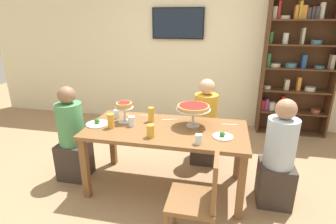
% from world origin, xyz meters
% --- Properties ---
extents(ground_plane, '(12.00, 12.00, 0.00)m').
position_xyz_m(ground_plane, '(0.00, 0.00, 0.00)').
color(ground_plane, '#9E7A56').
extents(rear_partition, '(8.00, 0.12, 2.80)m').
position_xyz_m(rear_partition, '(0.00, 2.20, 1.40)').
color(rear_partition, beige).
rests_on(rear_partition, ground_plane).
extents(dining_table, '(1.73, 0.84, 0.74)m').
position_xyz_m(dining_table, '(0.00, 0.00, 0.65)').
color(dining_table, brown).
rests_on(dining_table, ground_plane).
extents(bookshelf, '(1.10, 0.30, 2.21)m').
position_xyz_m(bookshelf, '(1.72, 2.01, 1.16)').
color(bookshelf, '#4C2D19').
rests_on(bookshelf, ground_plane).
extents(television, '(0.89, 0.05, 0.52)m').
position_xyz_m(television, '(-0.26, 2.11, 1.79)').
color(television, black).
extents(diner_far_right, '(0.34, 0.34, 1.15)m').
position_xyz_m(diner_far_right, '(0.38, 0.70, 0.49)').
color(diner_far_right, '#382D28').
rests_on(diner_far_right, ground_plane).
extents(diner_head_west, '(0.34, 0.34, 1.15)m').
position_xyz_m(diner_head_west, '(-1.14, -0.02, 0.49)').
color(diner_head_west, '#382D28').
rests_on(diner_head_west, ground_plane).
extents(diner_head_east, '(0.34, 0.34, 1.15)m').
position_xyz_m(diner_head_east, '(1.17, -0.03, 0.49)').
color(diner_head_east, '#382D28').
rests_on(diner_head_east, ground_plane).
extents(chair_near_right, '(0.40, 0.40, 0.87)m').
position_xyz_m(chair_near_right, '(0.46, -0.75, 0.49)').
color(chair_near_right, brown).
rests_on(chair_near_right, ground_plane).
extents(deep_dish_pizza_stand, '(0.37, 0.37, 0.24)m').
position_xyz_m(deep_dish_pizza_stand, '(0.28, 0.12, 0.94)').
color(deep_dish_pizza_stand, silver).
rests_on(deep_dish_pizza_stand, dining_table).
extents(personal_pizza_stand, '(0.21, 0.21, 0.24)m').
position_xyz_m(personal_pizza_stand, '(-0.50, 0.07, 0.91)').
color(personal_pizza_stand, silver).
rests_on(personal_pizza_stand, dining_table).
extents(salad_plate_near_diner, '(0.26, 0.26, 0.07)m').
position_xyz_m(salad_plate_near_diner, '(-0.77, -0.06, 0.76)').
color(salad_plate_near_diner, white).
rests_on(salad_plate_near_diner, dining_table).
extents(salad_plate_far_diner, '(0.20, 0.20, 0.07)m').
position_xyz_m(salad_plate_far_diner, '(0.61, -0.12, 0.76)').
color(salad_plate_far_diner, white).
rests_on(salad_plate_far_diner, dining_table).
extents(beer_glass_amber_tall, '(0.07, 0.07, 0.17)m').
position_xyz_m(beer_glass_amber_tall, '(-0.21, 0.16, 0.82)').
color(beer_glass_amber_tall, gold).
rests_on(beer_glass_amber_tall, dining_table).
extents(beer_glass_amber_short, '(0.08, 0.08, 0.16)m').
position_xyz_m(beer_glass_amber_short, '(-0.59, -0.12, 0.82)').
color(beer_glass_amber_short, gold).
rests_on(beer_glass_amber_short, dining_table).
extents(beer_glass_amber_spare, '(0.08, 0.08, 0.13)m').
position_xyz_m(beer_glass_amber_spare, '(-0.10, -0.26, 0.81)').
color(beer_glass_amber_spare, gold).
rests_on(beer_glass_amber_spare, dining_table).
extents(water_glass_clear_near, '(0.07, 0.07, 0.10)m').
position_xyz_m(water_glass_clear_near, '(0.38, -0.31, 0.79)').
color(water_glass_clear_near, white).
rests_on(water_glass_clear_near, dining_table).
extents(water_glass_clear_far, '(0.07, 0.07, 0.11)m').
position_xyz_m(water_glass_clear_far, '(-0.38, -0.02, 0.79)').
color(water_glass_clear_far, white).
rests_on(water_glass_clear_far, dining_table).
extents(water_glass_clear_spare, '(0.07, 0.07, 0.10)m').
position_xyz_m(water_glass_clear_spare, '(-0.64, 0.18, 0.79)').
color(water_glass_clear_spare, white).
rests_on(water_glass_clear_spare, dining_table).
extents(cutlery_fork_near, '(0.18, 0.07, 0.00)m').
position_xyz_m(cutlery_fork_near, '(-0.02, 0.25, 0.74)').
color(cutlery_fork_near, silver).
rests_on(cutlery_fork_near, dining_table).
extents(cutlery_knife_near, '(0.18, 0.05, 0.00)m').
position_xyz_m(cutlery_knife_near, '(-0.31, 0.33, 0.74)').
color(cutlery_knife_near, silver).
rests_on(cutlery_knife_near, dining_table).
extents(cutlery_fork_far, '(0.18, 0.04, 0.00)m').
position_xyz_m(cutlery_fork_far, '(0.67, 0.24, 0.74)').
color(cutlery_fork_far, silver).
rests_on(cutlery_fork_far, dining_table).
extents(cutlery_knife_far, '(0.18, 0.05, 0.00)m').
position_xyz_m(cutlery_knife_far, '(-0.53, 0.29, 0.74)').
color(cutlery_knife_far, silver).
rests_on(cutlery_knife_far, dining_table).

